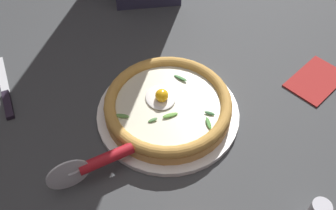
{
  "coord_description": "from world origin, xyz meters",
  "views": [
    {
      "loc": [
        0.43,
        -0.18,
        0.62
      ],
      "look_at": [
        -0.03,
        -0.03,
        0.03
      ],
      "focal_mm": 39.64,
      "sensor_mm": 36.0,
      "label": 1
    }
  ],
  "objects": [
    {
      "name": "folded_napkin",
      "position": [
        -0.02,
        0.33,
        0.0
      ],
      "size": [
        0.14,
        0.16,
        0.01
      ],
      "primitive_type": "cube",
      "rotation": [
        0.0,
        0.0,
        5.15
      ],
      "color": "maroon",
      "rests_on": "ground"
    },
    {
      "name": "table_knife",
      "position": [
        -0.2,
        -0.35,
        0.0
      ],
      "size": [
        0.21,
        0.03,
        0.01
      ],
      "color": "silver",
      "rests_on": "ground"
    },
    {
      "name": "pizza_plate",
      "position": [
        -0.03,
        -0.03,
        0.01
      ],
      "size": [
        0.3,
        0.3,
        0.01
      ],
      "primitive_type": "cylinder",
      "color": "white",
      "rests_on": "ground"
    },
    {
      "name": "pizza_cutter",
      "position": [
        0.06,
        -0.2,
        0.04
      ],
      "size": [
        0.04,
        0.16,
        0.08
      ],
      "color": "silver",
      "rests_on": "ground"
    },
    {
      "name": "pizza",
      "position": [
        -0.03,
        -0.03,
        0.03
      ],
      "size": [
        0.26,
        0.26,
        0.05
      ],
      "color": "#CB9049",
      "rests_on": "pizza_plate"
    },
    {
      "name": "ground_plane",
      "position": [
        0.0,
        0.0,
        -0.01
      ],
      "size": [
        2.4,
        2.4,
        0.03
      ],
      "primitive_type": "cube",
      "color": "#3A3C3D",
      "rests_on": "ground"
    }
  ]
}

